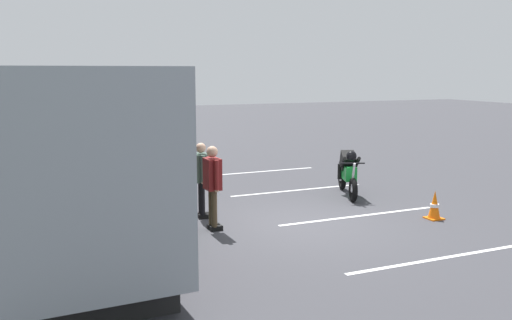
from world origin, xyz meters
name	(u,v)px	position (x,y,z in m)	size (l,w,h in m)	color
ground_plane	(299,224)	(0.00, 0.00, 0.00)	(80.00, 80.00, 0.00)	#38383D
tour_bus	(43,148)	(1.92, 4.89, 1.65)	(11.52, 3.05, 3.25)	#8C939E
spectator_far_left	(213,181)	(0.27, 1.82, 1.02)	(0.57, 0.32, 1.72)	#473823
spectator_left	(201,174)	(1.27, 1.74, 0.98)	(0.58, 0.35, 1.66)	black
spectator_centre	(170,164)	(2.40, 2.14, 1.05)	(0.58, 0.36, 1.76)	#473823
spectator_right	(170,157)	(3.81, 1.77, 1.00)	(0.57, 0.31, 1.69)	#473823
spectator_far_right	(150,151)	(4.98, 2.04, 1.01)	(0.58, 0.37, 1.69)	#473823
parked_motorcycle_silver	(171,215)	(-0.02, 2.76, 0.48)	(2.05, 0.58, 0.99)	black
stunt_motorcycle	(348,172)	(1.91, -2.40, 0.61)	(1.96, 0.93, 1.23)	black
traffic_cone	(435,205)	(-0.81, -2.89, 0.30)	(0.34, 0.34, 0.63)	orange
bay_line_b	(454,256)	(-2.93, -1.52, 0.00)	(0.14, 4.45, 0.01)	white
bay_line_c	(359,216)	(0.04, -1.52, 0.00)	(0.14, 3.97, 0.01)	white
bay_line_d	(298,190)	(3.01, -1.52, 0.00)	(0.14, 3.89, 0.01)	white
bay_line_e	(255,172)	(5.97, -1.52, 0.00)	(0.14, 4.11, 0.01)	white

